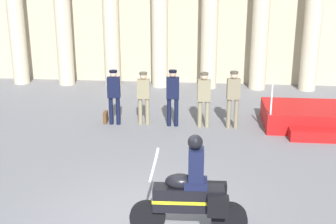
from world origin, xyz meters
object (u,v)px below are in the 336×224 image
officer_in_row_3 (204,95)px  motorcycle_with_rider (193,194)px  officer_in_row_0 (114,93)px  officer_in_row_2 (173,94)px  officer_in_row_1 (144,94)px  briefcase_on_ground (106,117)px  reviewing_stand (308,117)px  officer_in_row_4 (233,95)px

officer_in_row_3 → motorcycle_with_rider: 5.88m
officer_in_row_0 → officer_in_row_2: officer_in_row_2 is taller
officer_in_row_0 → motorcycle_with_rider: motorcycle_with_rider is taller
officer_in_row_3 → motorcycle_with_rider: bearing=84.2°
officer_in_row_1 → briefcase_on_ground: 1.44m
officer_in_row_3 → briefcase_on_ground: 3.14m
reviewing_stand → briefcase_on_ground: 6.19m
officer_in_row_2 → officer_in_row_1: bearing=-9.1°
officer_in_row_0 → officer_in_row_3: size_ratio=1.01×
reviewing_stand → officer_in_row_4: size_ratio=1.51×
officer_in_row_1 → officer_in_row_0: bearing=-0.5°
officer_in_row_0 → officer_in_row_2: (1.79, 0.01, 0.02)m
officer_in_row_4 → officer_in_row_1: bearing=-7.2°
officer_in_row_3 → briefcase_on_ground: (-3.03, 0.10, -0.81)m
officer_in_row_1 → officer_in_row_4: officer_in_row_4 is taller
officer_in_row_2 → officer_in_row_3: size_ratio=1.03×
motorcycle_with_rider → briefcase_on_ground: size_ratio=5.81×
officer_in_row_2 → motorcycle_with_rider: size_ratio=0.83×
reviewing_stand → officer_in_row_3: size_ratio=1.57×
officer_in_row_0 → motorcycle_with_rider: (2.65, -5.87, -0.21)m
officer_in_row_4 → officer_in_row_2: bearing=-6.2°
officer_in_row_3 → motorcycle_with_rider: motorcycle_with_rider is taller
officer_in_row_3 → reviewing_stand: bearing=-179.1°
officer_in_row_0 → officer_in_row_3: officer_in_row_0 is taller
officer_in_row_3 → briefcase_on_ground: size_ratio=4.67×
reviewing_stand → officer_in_row_2: 4.16m
motorcycle_with_rider → officer_in_row_4: bearing=-101.4°
officer_in_row_2 → motorcycle_with_rider: 5.95m
reviewing_stand → officer_in_row_0: 5.92m
officer_in_row_1 → officer_in_row_3: bearing=172.9°
motorcycle_with_rider → briefcase_on_ground: 6.70m
officer_in_row_2 → briefcase_on_ground: 2.27m
reviewing_stand → officer_in_row_4: (-2.29, -0.36, 0.74)m
briefcase_on_ground → motorcycle_with_rider: bearing=-63.6°
officer_in_row_1 → officer_in_row_2: 0.90m
briefcase_on_ground → reviewing_stand: bearing=2.1°
officer_in_row_4 → briefcase_on_ground: officer_in_row_4 is taller
reviewing_stand → officer_in_row_0: (-5.87, -0.34, 0.71)m
reviewing_stand → officer_in_row_0: size_ratio=1.55×
officer_in_row_1 → officer_in_row_2: officer_in_row_2 is taller
reviewing_stand → officer_in_row_3: officer_in_row_3 is taller
briefcase_on_ground → officer_in_row_2: bearing=-2.7°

